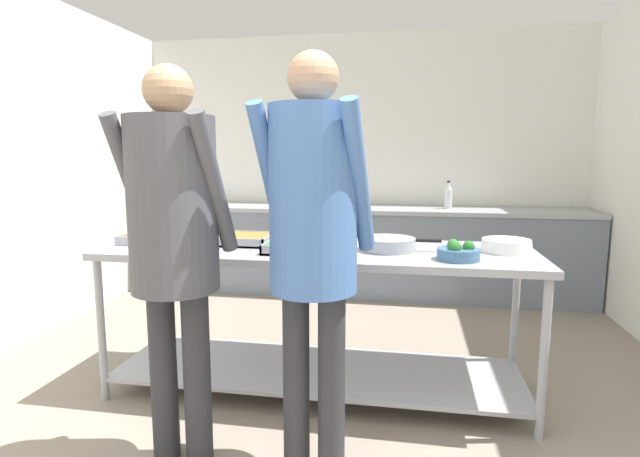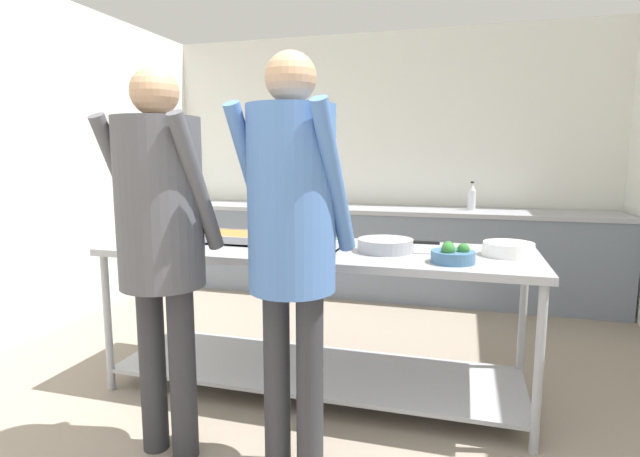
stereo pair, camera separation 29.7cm
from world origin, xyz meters
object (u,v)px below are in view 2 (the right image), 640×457
serving_tray_vegetables (166,236)px  broccoli_bowl (453,255)px  sauce_pan (386,245)px  water_bottle (472,197)px  guest_serving_left (161,224)px  serving_tray_greens (238,238)px  plate_stack (508,249)px  guest_serving_right (292,222)px  serving_tray_roast (300,246)px

serving_tray_vegetables → broccoli_bowl: (1.76, -0.20, 0.01)m
sauce_pan → water_bottle: 2.29m
sauce_pan → guest_serving_left: size_ratio=0.25×
serving_tray_greens → water_bottle: 2.59m
plate_stack → guest_serving_right: 1.28m
plate_stack → serving_tray_roast: bearing=-170.7°
sauce_pan → broccoli_bowl: size_ratio=2.07×
serving_tray_vegetables → guest_serving_left: size_ratio=0.24×
serving_tray_roast → plate_stack: (1.12, 0.18, 0.01)m
serving_tray_greens → broccoli_bowl: broccoli_bowl is taller
serving_tray_roast → sauce_pan: bearing=13.5°
serving_tray_vegetables → guest_serving_right: bearing=-35.1°
sauce_pan → serving_tray_roast: bearing=-166.5°
guest_serving_left → guest_serving_right: 0.61m
broccoli_bowl → guest_serving_left: (-1.25, -0.61, 0.19)m
serving_tray_roast → guest_serving_left: 0.84m
serving_tray_vegetables → serving_tray_greens: 0.47m
serving_tray_vegetables → guest_serving_left: bearing=-57.9°
broccoli_bowl → plate_stack: (0.28, 0.27, -0.00)m
serving_tray_roast → guest_serving_right: bearing=-74.3°
guest_serving_left → water_bottle: size_ratio=6.54×
sauce_pan → guest_serving_right: bearing=-109.4°
serving_tray_roast → water_bottle: size_ratio=1.51×
broccoli_bowl → sauce_pan: bearing=151.4°
serving_tray_roast → plate_stack: plate_stack is taller
serving_tray_greens → broccoli_bowl: bearing=-11.6°
serving_tray_vegetables → guest_serving_left: guest_serving_left is taller
serving_tray_vegetables → guest_serving_left: (0.51, -0.81, 0.20)m
broccoli_bowl → serving_tray_roast: bearing=174.0°
serving_tray_greens → sauce_pan: sauce_pan is taller
water_bottle → serving_tray_roast: bearing=-112.1°
plate_stack → guest_serving_right: guest_serving_right is taller
serving_tray_greens → water_bottle: bearing=56.9°
guest_serving_right → water_bottle: 3.12m
serving_tray_roast → broccoli_bowl: bearing=-6.0°
plate_stack → guest_serving_left: size_ratio=0.16×
serving_tray_roast → plate_stack: 1.13m
serving_tray_roast → water_bottle: water_bottle is taller
guest_serving_left → water_bottle: 3.34m
broccoli_bowl → plate_stack: broccoli_bowl is taller
serving_tray_vegetables → guest_serving_left: 0.98m
plate_stack → water_bottle: size_ratio=1.02×
broccoli_bowl → water_bottle: water_bottle is taller
serving_tray_greens → guest_serving_left: size_ratio=0.25×
broccoli_bowl → water_bottle: bearing=87.2°
guest_serving_left → serving_tray_vegetables: bearing=122.1°
sauce_pan → serving_tray_vegetables: bearing=-179.9°
serving_tray_roast → guest_serving_left: guest_serving_left is taller
broccoli_bowl → water_bottle: size_ratio=0.80×
broccoli_bowl → plate_stack: 0.39m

